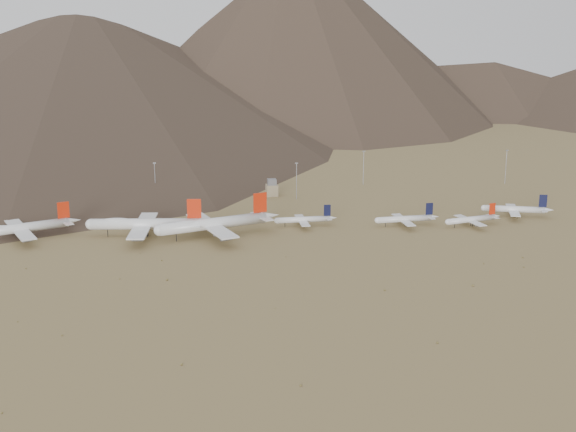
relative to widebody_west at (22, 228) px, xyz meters
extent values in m
plane|color=tan|center=(127.40, -37.74, -6.50)|extent=(3000.00, 3000.00, 0.00)
cylinder|color=white|center=(-0.25, -0.09, -0.07)|extent=(51.60, 23.11, 5.47)
cone|color=white|center=(27.60, 9.97, 0.34)|extent=(10.63, 7.86, 4.92)
cube|color=white|center=(-1.25, -0.45, -0.89)|extent=(24.44, 48.48, 0.68)
cube|color=white|center=(23.62, 8.54, 0.48)|extent=(10.74, 18.95, 0.33)
cube|color=red|center=(22.63, 8.18, 7.51)|extent=(6.63, 2.80, 9.70)
cylinder|color=black|center=(0.28, 1.55, -4.65)|extent=(0.44, 0.44, 3.70)
cylinder|color=black|center=(1.21, -1.02, -4.65)|extent=(0.44, 0.44, 3.70)
cylinder|color=slate|center=(-4.54, 8.67, -2.24)|extent=(5.81, 4.11, 2.46)
cylinder|color=slate|center=(2.05, -9.57, -2.24)|extent=(5.81, 4.11, 2.46)
cylinder|color=slate|center=(-7.51, 16.88, -2.24)|extent=(5.81, 4.11, 2.46)
cylinder|color=slate|center=(5.01, -17.78, -2.24)|extent=(5.81, 4.11, 2.46)
cylinder|color=white|center=(69.55, -7.35, 1.07)|extent=(62.57, 15.29, 6.44)
sphere|color=white|center=(38.72, -2.89, 1.07)|extent=(6.31, 6.31, 6.31)
cone|color=white|center=(104.07, -12.34, 1.56)|extent=(11.93, 7.34, 5.79)
cube|color=white|center=(68.31, -7.17, 0.11)|extent=(18.04, 57.94, 0.80)
cube|color=white|center=(99.14, -11.63, 1.72)|extent=(8.65, 22.28, 0.39)
cube|color=red|center=(97.90, -11.45, 10.00)|extent=(8.10, 1.73, 11.42)
cylinder|color=black|center=(47.97, -4.23, -4.32)|extent=(0.42, 0.42, 4.36)
cylinder|color=black|center=(71.01, -5.93, -4.32)|extent=(0.52, 0.52, 4.36)
cylinder|color=black|center=(70.55, -9.12, -4.32)|extent=(0.52, 0.52, 4.36)
ellipsoid|color=white|center=(53.52, -5.03, 2.84)|extent=(20.42, 7.63, 3.86)
cylinder|color=slate|center=(69.95, 4.13, -1.48)|extent=(6.58, 3.76, 2.90)
cylinder|color=slate|center=(66.68, -18.47, -1.48)|extent=(6.58, 3.76, 2.90)
cylinder|color=slate|center=(71.42, 14.30, -1.48)|extent=(6.58, 3.76, 2.90)
cylinder|color=slate|center=(65.21, -28.64, -1.48)|extent=(6.58, 3.76, 2.90)
cylinder|color=white|center=(108.59, -14.29, 1.35)|extent=(63.83, 24.76, 6.67)
sphere|color=white|center=(77.62, -23.47, 1.35)|extent=(6.54, 6.54, 6.54)
cone|color=white|center=(143.27, -4.01, 1.86)|extent=(12.86, 9.06, 6.01)
cube|color=white|center=(107.35, -14.66, 0.35)|extent=(26.74, 59.71, 0.83)
cube|color=white|center=(138.32, -5.48, 2.02)|extent=(11.97, 23.23, 0.40)
cube|color=red|center=(137.08, -5.85, 10.61)|extent=(8.22, 2.96, 11.84)
cylinder|color=black|center=(86.91, -20.72, -4.24)|extent=(0.43, 0.43, 4.52)
cylinder|color=black|center=(109.35, -12.33, -4.24)|extent=(0.54, 0.54, 4.52)
cylinder|color=black|center=(110.30, -15.52, -4.24)|extent=(0.54, 0.54, 4.52)
ellipsoid|color=white|center=(92.49, -19.07, 3.19)|extent=(21.24, 10.67, 4.00)
cylinder|color=slate|center=(103.99, -3.31, -1.30)|extent=(7.05, 4.72, 3.00)
cylinder|color=slate|center=(110.72, -26.01, -1.30)|extent=(7.05, 4.72, 3.00)
cylinder|color=slate|center=(100.96, 6.91, -1.30)|extent=(7.05, 4.72, 3.00)
cylinder|color=slate|center=(113.75, -36.23, -1.30)|extent=(7.05, 4.72, 3.00)
cylinder|color=white|center=(164.18, -0.46, -2.36)|extent=(32.31, 3.84, 3.50)
sphere|color=white|center=(148.04, -0.30, -2.36)|extent=(3.43, 3.43, 3.43)
cone|color=white|center=(182.25, -0.65, -2.09)|extent=(5.84, 3.21, 3.15)
cube|color=white|center=(163.53, -0.46, -2.88)|extent=(5.45, 27.71, 0.44)
cube|color=white|center=(179.67, -0.62, -2.00)|extent=(3.01, 10.54, 0.21)
cube|color=black|center=(179.02, -0.61, 2.85)|extent=(4.20, 0.36, 6.92)
cylinder|color=black|center=(152.88, -0.35, -5.31)|extent=(0.37, 0.37, 2.40)
cylinder|color=black|center=(164.83, 0.41, -5.31)|extent=(0.46, 0.46, 2.40)
cylinder|color=black|center=(164.81, -1.35, -5.31)|extent=(0.46, 0.46, 2.40)
cylinder|color=slate|center=(163.61, 7.29, -3.75)|extent=(3.24, 1.61, 1.58)
cylinder|color=slate|center=(163.45, -8.20, -3.75)|extent=(3.24, 1.61, 1.58)
cylinder|color=white|center=(224.99, -10.39, -2.10)|extent=(34.35, 4.89, 3.72)
sphere|color=white|center=(207.88, -10.98, -2.10)|extent=(3.64, 3.64, 3.64)
cone|color=white|center=(244.16, -9.74, -1.82)|extent=(6.27, 3.55, 3.35)
cube|color=white|center=(224.31, -10.42, -2.66)|extent=(6.48, 29.52, 0.46)
cube|color=white|center=(241.42, -9.83, -1.73)|extent=(3.46, 11.25, 0.22)
cube|color=black|center=(240.74, -9.85, 3.43)|extent=(4.46, 0.49, 7.34)
cylinder|color=black|center=(213.02, -10.80, -5.23)|extent=(0.39, 0.39, 2.54)
cylinder|color=black|center=(225.65, -9.44, -5.23)|extent=(0.49, 0.49, 2.54)
cylinder|color=black|center=(225.71, -11.30, -5.23)|extent=(0.49, 0.49, 2.54)
cylinder|color=slate|center=(224.03, -2.20, -3.58)|extent=(3.48, 1.79, 1.67)
cylinder|color=slate|center=(224.59, -18.63, -3.58)|extent=(3.48, 1.79, 1.67)
cylinder|color=white|center=(264.71, -17.63, -2.30)|extent=(32.70, 10.15, 3.55)
sphere|color=white|center=(248.72, -20.97, -2.30)|extent=(3.48, 3.48, 3.48)
cone|color=white|center=(282.62, -13.89, -2.04)|extent=(6.41, 4.33, 3.19)
cube|color=white|center=(264.07, -17.77, -2.84)|extent=(10.84, 28.48, 0.44)
cube|color=white|center=(280.06, -14.43, -1.95)|extent=(5.05, 11.02, 0.21)
cube|color=red|center=(279.42, -14.56, 2.97)|extent=(4.22, 1.18, 7.00)
cylinder|color=black|center=(253.52, -19.97, -5.29)|extent=(0.37, 0.37, 2.43)
cylinder|color=black|center=(265.17, -16.63, -5.29)|extent=(0.47, 0.47, 2.43)
cylinder|color=black|center=(265.53, -18.37, -5.29)|extent=(0.47, 0.47, 2.43)
cylinder|color=slate|center=(262.47, -10.09, -3.71)|extent=(3.52, 2.23, 1.60)
cylinder|color=slate|center=(265.67, -25.44, -3.71)|extent=(3.52, 2.23, 1.60)
cylinder|color=white|center=(300.58, -0.61, -1.69)|extent=(36.82, 15.80, 4.07)
sphere|color=white|center=(282.82, 5.36, -1.69)|extent=(3.99, 3.99, 3.99)
cone|color=white|center=(320.47, -7.29, -1.38)|extent=(7.56, 5.62, 3.66)
cube|color=white|center=(299.87, -0.37, -2.30)|extent=(15.92, 32.36, 0.51)
cube|color=white|center=(317.63, -6.34, -1.28)|extent=(7.09, 12.64, 0.24)
cube|color=black|center=(316.92, -6.10, 4.36)|extent=(4.73, 1.90, 8.03)
cylinder|color=black|center=(288.15, 3.57, -5.11)|extent=(0.43, 0.43, 2.78)
cylinder|color=black|center=(301.61, 0.12, -5.11)|extent=(0.54, 0.54, 2.78)
cylinder|color=black|center=(300.97, -1.81, -5.11)|extent=(0.54, 0.54, 2.78)
cylinder|color=slate|center=(302.73, 8.16, -3.30)|extent=(4.14, 2.93, 1.83)
cylinder|color=slate|center=(297.00, -8.89, -3.30)|extent=(4.14, 2.93, 1.83)
cube|color=#9A8968|center=(157.40, 82.26, -2.50)|extent=(8.00, 8.00, 8.00)
cube|color=slate|center=(157.40, 82.26, 3.50)|extent=(6.00, 6.00, 4.00)
cylinder|color=gray|center=(76.54, 86.40, 6.00)|extent=(0.50, 0.50, 25.00)
cube|color=gray|center=(76.54, 86.40, 18.80)|extent=(2.00, 0.60, 0.80)
cylinder|color=gray|center=(172.74, 69.60, 6.00)|extent=(0.50, 0.50, 25.00)
cube|color=gray|center=(172.74, 69.60, 18.80)|extent=(2.00, 0.60, 0.80)
cylinder|color=gray|center=(230.26, 106.60, 6.00)|extent=(0.50, 0.50, 25.00)
cube|color=gray|center=(230.26, 106.60, 18.80)|extent=(2.00, 0.60, 0.80)
cylinder|color=gray|center=(336.84, 92.66, 6.00)|extent=(0.50, 0.50, 25.00)
cube|color=gray|center=(336.84, 92.66, 18.80)|extent=(2.00, 0.60, 0.80)
ellipsoid|color=olive|center=(143.48, -60.30, -6.29)|extent=(0.59, 0.59, 0.44)
ellipsoid|color=olive|center=(223.94, -120.38, -6.06)|extent=(1.10, 1.10, 0.90)
ellipsoid|color=olive|center=(123.70, -208.60, -6.20)|extent=(0.91, 0.91, 0.61)
ellipsoid|color=olive|center=(16.24, -130.48, -6.28)|extent=(0.68, 0.68, 0.44)
ellipsoid|color=olive|center=(184.04, -181.47, -6.19)|extent=(0.98, 0.98, 0.62)
ellipsoid|color=olive|center=(9.42, -57.21, -6.26)|extent=(0.77, 0.77, 0.49)
ellipsoid|color=olive|center=(36.32, -148.84, -6.20)|extent=(0.68, 0.68, 0.60)
ellipsoid|color=olive|center=(83.04, -184.47, -6.10)|extent=(0.94, 0.94, 0.80)
ellipsoid|color=olive|center=(242.81, -89.01, -6.23)|extent=(0.74, 0.74, 0.54)
ellipsoid|color=olive|center=(23.16, -211.37, -6.21)|extent=(0.77, 0.77, 0.59)
ellipsoid|color=olive|center=(260.69, -98.06, -6.26)|extent=(0.94, 0.94, 0.48)
ellipsoid|color=olive|center=(66.72, -40.85, -6.31)|extent=(0.57, 0.57, 0.39)
ellipsoid|color=olive|center=(57.14, -81.66, -6.26)|extent=(0.67, 0.67, 0.49)
ellipsoid|color=olive|center=(79.94, -87.30, -6.05)|extent=(1.05, 1.05, 0.91)
ellipsoid|color=olive|center=(126.42, -133.38, -6.34)|extent=(0.59, 0.59, 0.33)
ellipsoid|color=olive|center=(267.32, -82.73, -6.20)|extent=(1.09, 1.09, 0.60)
ellipsoid|color=olive|center=(180.63, -119.35, -6.12)|extent=(1.01, 1.01, 0.78)
ellipsoid|color=olive|center=(78.05, -55.56, -6.23)|extent=(0.82, 0.82, 0.55)
camera|label=1|loc=(75.82, -462.06, 123.32)|focal=50.00mm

